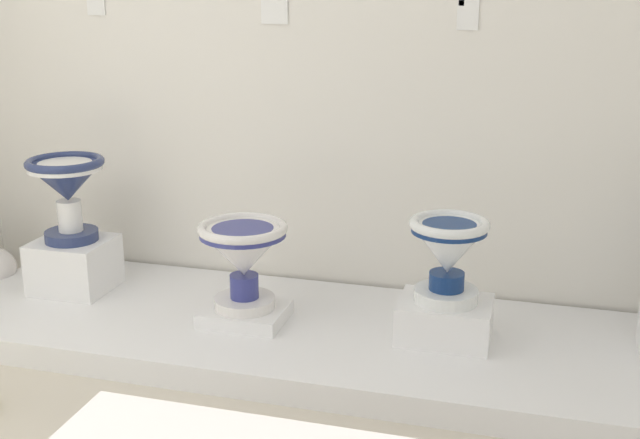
% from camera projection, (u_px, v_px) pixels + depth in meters
% --- Properties ---
extents(wall_back, '(4.44, 0.06, 2.88)m').
position_uv_depth(wall_back, '(375.00, 11.00, 3.62)').
color(wall_back, white).
rests_on(wall_back, ground_plane).
extents(display_platform, '(3.66, 1.04, 0.11)m').
position_uv_depth(display_platform, '(342.00, 340.00, 3.49)').
color(display_platform, white).
rests_on(display_platform, ground_plane).
extents(plinth_block_leftmost, '(0.36, 0.33, 0.25)m').
position_uv_depth(plinth_block_leftmost, '(74.00, 265.00, 3.88)').
color(plinth_block_leftmost, white).
rests_on(plinth_block_leftmost, display_platform).
extents(antique_toilet_leftmost, '(0.37, 0.37, 0.41)m').
position_uv_depth(antique_toilet_leftmost, '(67.00, 183.00, 3.76)').
color(antique_toilet_leftmost, navy).
rests_on(antique_toilet_leftmost, plinth_block_leftmost).
extents(plinth_block_squat_floral, '(0.36, 0.30, 0.07)m').
position_uv_depth(plinth_block_squat_floral, '(245.00, 314.00, 3.54)').
color(plinth_block_squat_floral, white).
rests_on(plinth_block_squat_floral, display_platform).
extents(antique_toilet_squat_floral, '(0.39, 0.39, 0.39)m').
position_uv_depth(antique_toilet_squat_floral, '(243.00, 251.00, 3.46)').
color(antique_toilet_squat_floral, white).
rests_on(antique_toilet_squat_floral, plinth_block_squat_floral).
extents(plinth_block_central_ornate, '(0.39, 0.30, 0.17)m').
position_uv_depth(plinth_block_central_ornate, '(445.00, 320.00, 3.35)').
color(plinth_block_central_ornate, white).
rests_on(plinth_block_central_ornate, display_platform).
extents(antique_toilet_central_ornate, '(0.33, 0.33, 0.36)m').
position_uv_depth(antique_toilet_central_ornate, '(448.00, 250.00, 3.26)').
color(antique_toilet_central_ornate, white).
rests_on(antique_toilet_central_ornate, plinth_block_central_ornate).
extents(info_placard_first, '(0.10, 0.01, 0.11)m').
position_uv_depth(info_placard_first, '(96.00, 3.00, 3.94)').
color(info_placard_first, white).
extents(info_placard_second, '(0.13, 0.01, 0.16)m').
position_uv_depth(info_placard_second, '(274.00, 6.00, 3.70)').
color(info_placard_second, white).
extents(info_placard_third, '(0.09, 0.01, 0.15)m').
position_uv_depth(info_placard_third, '(468.00, 13.00, 3.48)').
color(info_placard_third, white).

